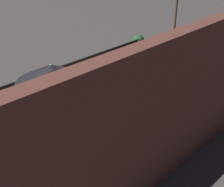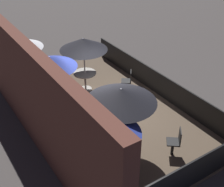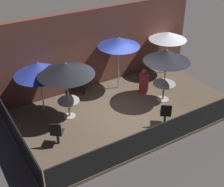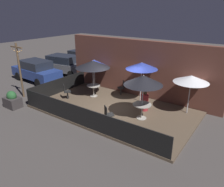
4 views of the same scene
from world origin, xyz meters
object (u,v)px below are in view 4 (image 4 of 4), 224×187
at_px(dining_table_1, 93,88).
at_px(parked_car_0, 36,70).
at_px(parked_car_1, 63,64).
at_px(patio_umbrella_4, 94,63).
at_px(light_post, 19,68).
at_px(patron_0, 145,102).
at_px(patio_umbrella_2, 142,66).
at_px(patio_umbrella_3, 191,79).
at_px(patio_chair_2, 108,114).
at_px(patio_umbrella_0, 143,80).
at_px(dining_table_0, 142,107).
at_px(patio_chair_1, 66,91).
at_px(patio_umbrella_1, 93,64).
at_px(parked_car_2, 82,59).
at_px(planter_box, 12,100).
at_px(patio_chair_0, 122,87).

relative_size(dining_table_1, parked_car_0, 0.19).
bearing_deg(parked_car_1, patio_umbrella_4, -28.03).
bearing_deg(light_post, patron_0, 18.52).
relative_size(patio_umbrella_2, patio_umbrella_3, 1.15).
bearing_deg(patio_chair_2, patron_0, 19.81).
height_order(patio_umbrella_0, dining_table_1, patio_umbrella_0).
distance_m(dining_table_0, dining_table_1, 4.00).
bearing_deg(patio_umbrella_0, patio_umbrella_3, 48.66).
bearing_deg(patio_chair_1, patron_0, -35.39).
height_order(patio_umbrella_1, patio_chair_1, patio_umbrella_1).
bearing_deg(patio_umbrella_0, parked_car_2, 147.16).
bearing_deg(patio_umbrella_4, planter_box, -115.10).
relative_size(patio_chair_1, parked_car_1, 0.20).
bearing_deg(patio_chair_0, patio_chair_1, 3.24).
bearing_deg(patio_umbrella_4, parked_car_0, -171.41).
distance_m(planter_box, parked_car_1, 7.10).
relative_size(patio_umbrella_4, patron_0, 1.86).
distance_m(patio_umbrella_1, patio_umbrella_3, 5.68).
xyz_separation_m(patio_umbrella_1, patron_0, (3.57, 0.00, -1.58)).
xyz_separation_m(patio_umbrella_1, parked_car_2, (-5.86, 5.37, -1.34)).
height_order(dining_table_1, parked_car_1, parked_car_1).
relative_size(patio_umbrella_0, light_post, 0.66).
height_order(parked_car_1, parked_car_2, same).
bearing_deg(parked_car_1, patio_umbrella_1, -34.04).
bearing_deg(parked_car_1, patio_chair_2, -38.96).
bearing_deg(dining_table_1, light_post, -147.03).
bearing_deg(parked_car_1, dining_table_0, -29.16).
relative_size(patio_chair_2, parked_car_2, 0.22).
relative_size(patio_chair_1, planter_box, 0.96).
bearing_deg(patio_umbrella_1, patio_chair_2, -39.44).
relative_size(patio_chair_2, patron_0, 0.81).
bearing_deg(parked_car_1, parked_car_0, -102.97).
bearing_deg(planter_box, patio_umbrella_0, 22.62).
xyz_separation_m(patron_0, light_post, (-7.36, -2.46, 1.32)).
bearing_deg(patio_umbrella_4, patio_umbrella_3, 0.36).
bearing_deg(patio_umbrella_2, patio_umbrella_3, 1.82).
bearing_deg(patio_umbrella_3, patio_chair_1, -160.79).
height_order(planter_box, parked_car_2, parked_car_2).
distance_m(patio_chair_2, patron_0, 2.44).
bearing_deg(patron_0, dining_table_0, -115.57).
bearing_deg(patio_umbrella_2, patio_chair_1, -150.17).
bearing_deg(patio_umbrella_3, patio_chair_2, -129.71).
bearing_deg(parked_car_2, patio_umbrella_0, -31.52).
height_order(patio_chair_1, parked_car_0, parked_car_0).
height_order(dining_table_0, planter_box, planter_box).
bearing_deg(patio_umbrella_2, dining_table_0, -59.82).
bearing_deg(light_post, patio_umbrella_0, 11.25).
relative_size(patio_umbrella_3, patio_umbrella_4, 0.99).
distance_m(patio_umbrella_1, patio_umbrella_2, 2.97).
xyz_separation_m(patio_chair_1, light_post, (-2.74, -1.14, 1.30)).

